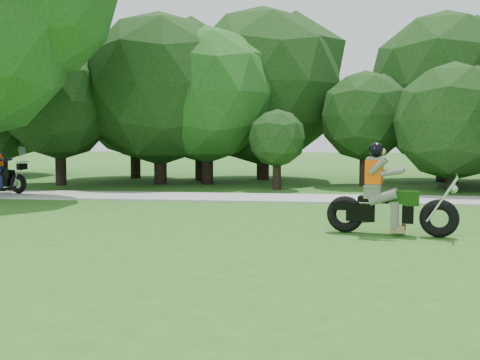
{
  "coord_description": "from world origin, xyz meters",
  "views": [
    {
      "loc": [
        -0.04,
        -10.51,
        2.09
      ],
      "look_at": [
        -1.72,
        2.56,
        1.02
      ],
      "focal_mm": 45.0,
      "sensor_mm": 36.0,
      "label": 1
    }
  ],
  "objects": [
    {
      "name": "chopper_motorcycle",
      "position": [
        1.33,
        1.84,
        0.69
      ],
      "size": [
        2.61,
        0.96,
        1.87
      ],
      "rotation": [
        0.0,
        0.0,
        -0.2
      ],
      "color": "black",
      "rests_on": "ground"
    },
    {
      "name": "ground",
      "position": [
        0.0,
        0.0,
        0.0
      ],
      "size": [
        100.0,
        100.0,
        0.0
      ],
      "primitive_type": "plane",
      "color": "#2C5B1A",
      "rests_on": "ground"
    },
    {
      "name": "walkway",
      "position": [
        0.0,
        8.0,
        0.03
      ],
      "size": [
        60.0,
        2.2,
        0.06
      ],
      "primitive_type": "cube",
      "color": "#A2A29D",
      "rests_on": "ground"
    },
    {
      "name": "tree_line",
      "position": [
        1.26,
        14.47,
        3.63
      ],
      "size": [
        38.16,
        11.65,
        7.44
      ],
      "color": "black",
      "rests_on": "ground"
    }
  ]
}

